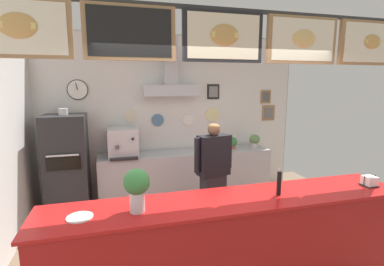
{
  "coord_description": "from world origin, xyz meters",
  "views": [
    {
      "loc": [
        -1.09,
        -2.83,
        2.15
      ],
      "look_at": [
        -0.1,
        0.78,
        1.5
      ],
      "focal_mm": 27.06,
      "sensor_mm": 36.0,
      "label": 1
    }
  ],
  "objects_px": {
    "pizza_oven": "(67,166)",
    "potted_oregano": "(255,140)",
    "shop_worker": "(213,176)",
    "napkin_holder": "(369,181)",
    "espresso_machine": "(123,143)",
    "condiment_plate": "(80,217)",
    "basil_vase": "(137,187)",
    "pepper_grinder": "(279,182)",
    "potted_rosemary": "(232,143)"
  },
  "relations": [
    {
      "from": "pizza_oven",
      "to": "potted_oregano",
      "type": "xyz_separation_m",
      "value": [
        3.37,
        0.13,
        0.22
      ]
    },
    {
      "from": "shop_worker",
      "to": "napkin_holder",
      "type": "bearing_deg",
      "value": 125.01
    },
    {
      "from": "espresso_machine",
      "to": "condiment_plate",
      "type": "relative_size",
      "value": 2.49
    },
    {
      "from": "condiment_plate",
      "to": "basil_vase",
      "type": "bearing_deg",
      "value": -0.6
    },
    {
      "from": "pizza_oven",
      "to": "pepper_grinder",
      "type": "bearing_deg",
      "value": -45.7
    },
    {
      "from": "shop_worker",
      "to": "potted_rosemary",
      "type": "bearing_deg",
      "value": -134.66
    },
    {
      "from": "espresso_machine",
      "to": "basil_vase",
      "type": "height_order",
      "value": "basil_vase"
    },
    {
      "from": "potted_rosemary",
      "to": "potted_oregano",
      "type": "distance_m",
      "value": 0.46
    },
    {
      "from": "basil_vase",
      "to": "condiment_plate",
      "type": "height_order",
      "value": "basil_vase"
    },
    {
      "from": "napkin_holder",
      "to": "basil_vase",
      "type": "xyz_separation_m",
      "value": [
        -2.53,
        0.02,
        0.18
      ]
    },
    {
      "from": "napkin_holder",
      "to": "pepper_grinder",
      "type": "height_order",
      "value": "pepper_grinder"
    },
    {
      "from": "pizza_oven",
      "to": "espresso_machine",
      "type": "distance_m",
      "value": 0.95
    },
    {
      "from": "napkin_holder",
      "to": "condiment_plate",
      "type": "relative_size",
      "value": 0.71
    },
    {
      "from": "napkin_holder",
      "to": "condiment_plate",
      "type": "height_order",
      "value": "napkin_holder"
    },
    {
      "from": "espresso_machine",
      "to": "napkin_holder",
      "type": "xyz_separation_m",
      "value": [
        2.55,
        -2.56,
        -0.06
      ]
    },
    {
      "from": "shop_worker",
      "to": "espresso_machine",
      "type": "bearing_deg",
      "value": -58.73
    },
    {
      "from": "potted_rosemary",
      "to": "condiment_plate",
      "type": "relative_size",
      "value": 1.04
    },
    {
      "from": "espresso_machine",
      "to": "potted_rosemary",
      "type": "bearing_deg",
      "value": 0.54
    },
    {
      "from": "potted_oregano",
      "to": "espresso_machine",
      "type": "bearing_deg",
      "value": 179.72
    },
    {
      "from": "shop_worker",
      "to": "espresso_machine",
      "type": "distance_m",
      "value": 1.76
    },
    {
      "from": "espresso_machine",
      "to": "basil_vase",
      "type": "relative_size",
      "value": 1.4
    },
    {
      "from": "potted_rosemary",
      "to": "condiment_plate",
      "type": "bearing_deg",
      "value": -134.1
    },
    {
      "from": "basil_vase",
      "to": "napkin_holder",
      "type": "bearing_deg",
      "value": -0.36
    },
    {
      "from": "pizza_oven",
      "to": "condiment_plate",
      "type": "bearing_deg",
      "value": -79.7
    },
    {
      "from": "potted_oregano",
      "to": "basil_vase",
      "type": "distance_m",
      "value": 3.53
    },
    {
      "from": "potted_rosemary",
      "to": "shop_worker",
      "type": "bearing_deg",
      "value": -122.89
    },
    {
      "from": "napkin_holder",
      "to": "basil_vase",
      "type": "height_order",
      "value": "basil_vase"
    },
    {
      "from": "pepper_grinder",
      "to": "potted_oregano",
      "type": "bearing_deg",
      "value": 67.61
    },
    {
      "from": "potted_rosemary",
      "to": "potted_oregano",
      "type": "height_order",
      "value": "potted_oregano"
    },
    {
      "from": "pizza_oven",
      "to": "espresso_machine",
      "type": "xyz_separation_m",
      "value": [
        0.89,
        0.14,
        0.31
      ]
    },
    {
      "from": "potted_rosemary",
      "to": "basil_vase",
      "type": "height_order",
      "value": "basil_vase"
    },
    {
      "from": "condiment_plate",
      "to": "shop_worker",
      "type": "bearing_deg",
      "value": 37.6
    },
    {
      "from": "napkin_holder",
      "to": "potted_rosemary",
      "type": "bearing_deg",
      "value": 101.66
    },
    {
      "from": "espresso_machine",
      "to": "condiment_plate",
      "type": "distance_m",
      "value": 2.58
    },
    {
      "from": "basil_vase",
      "to": "espresso_machine",
      "type": "bearing_deg",
      "value": 90.63
    },
    {
      "from": "pizza_oven",
      "to": "potted_rosemary",
      "type": "bearing_deg",
      "value": 3.08
    },
    {
      "from": "espresso_machine",
      "to": "potted_rosemary",
      "type": "xyz_separation_m",
      "value": [
        2.02,
        0.02,
        -0.12
      ]
    },
    {
      "from": "potted_rosemary",
      "to": "pizza_oven",
      "type": "bearing_deg",
      "value": -176.92
    },
    {
      "from": "pizza_oven",
      "to": "basil_vase",
      "type": "relative_size",
      "value": 4.52
    },
    {
      "from": "pizza_oven",
      "to": "pepper_grinder",
      "type": "height_order",
      "value": "pizza_oven"
    },
    {
      "from": "pizza_oven",
      "to": "potted_rosemary",
      "type": "height_order",
      "value": "pizza_oven"
    },
    {
      "from": "pizza_oven",
      "to": "basil_vase",
      "type": "distance_m",
      "value": 2.61
    },
    {
      "from": "potted_rosemary",
      "to": "napkin_holder",
      "type": "height_order",
      "value": "napkin_holder"
    },
    {
      "from": "shop_worker",
      "to": "potted_rosemary",
      "type": "height_order",
      "value": "shop_worker"
    },
    {
      "from": "espresso_machine",
      "to": "basil_vase",
      "type": "bearing_deg",
      "value": -89.37
    },
    {
      "from": "pepper_grinder",
      "to": "napkin_holder",
      "type": "bearing_deg",
      "value": -1.6
    },
    {
      "from": "potted_oregano",
      "to": "pepper_grinder",
      "type": "height_order",
      "value": "pepper_grinder"
    },
    {
      "from": "espresso_machine",
      "to": "pepper_grinder",
      "type": "xyz_separation_m",
      "value": [
        1.44,
        -2.53,
        0.02
      ]
    },
    {
      "from": "napkin_holder",
      "to": "condiment_plate",
      "type": "bearing_deg",
      "value": 179.6
    },
    {
      "from": "potted_oregano",
      "to": "napkin_holder",
      "type": "height_order",
      "value": "potted_oregano"
    }
  ]
}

